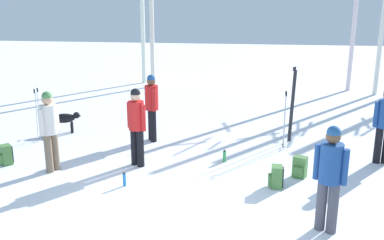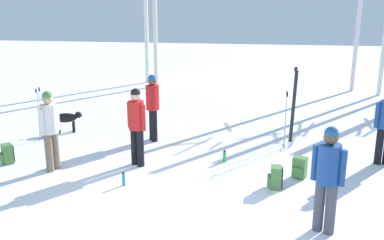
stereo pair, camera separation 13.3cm
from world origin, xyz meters
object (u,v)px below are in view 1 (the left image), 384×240
Objects in this scene: ski_poles_0 at (38,113)px; backpack_2 at (300,167)px; ski_poles_1 at (285,119)px; person_0 at (136,122)px; birch_tree_2 at (355,14)px; backpack_1 at (276,177)px; ski_pair_planted_0 at (292,105)px; person_4 at (152,103)px; birch_tree_0 at (142,1)px; water_bottle_1 at (124,180)px; person_1 at (50,126)px; birch_tree_3 at (384,13)px; backpack_0 at (6,155)px; person_2 at (330,172)px; dog at (66,119)px; water_bottle_0 at (224,156)px.

ski_poles_0 is 3.10× the size of backpack_2.
ski_poles_1 reaches higher than ski_poles_0.
person_0 is 11.25m from birch_tree_2.
birch_tree_2 is at bearing 71.80° from backpack_1.
ski_poles_1 is at bearing -108.36° from ski_pair_planted_0.
ski_poles_0 reaches higher than backpack_1.
ski_pair_planted_0 reaches higher than person_4.
ski_pair_planted_0 is 6.45m from ski_poles_0.
water_bottle_1 is at bearing -77.54° from birch_tree_0.
ski_poles_0 is 3.10× the size of backpack_1.
person_1 is at bearing -56.39° from ski_poles_0.
water_bottle_1 is 12.22m from birch_tree_3.
backpack_1 is 0.08× the size of birch_tree_2.
backpack_2 is at bearing -28.46° from person_4.
ski_poles_1 is 10.15m from birch_tree_0.
ski_pair_planted_0 reaches higher than ski_poles_0.
person_1 is 3.90× the size of backpack_0.
ski_poles_0 is at bearing -139.41° from birch_tree_2.
ski_poles_1 is 0.25× the size of birch_tree_2.
person_4 is at bearing 8.48° from ski_poles_0.
birch_tree_0 is 1.10× the size of birch_tree_3.
birch_tree_0 reaches higher than person_0.
backpack_1 is (4.65, -0.19, -0.77)m from person_1.
backpack_0 is at bearing -138.40° from birch_tree_3.
person_2 is at bearing -83.65° from ski_poles_1.
ski_pair_planted_0 is (5.13, 2.79, -0.03)m from person_1.
person_2 is at bearing -84.49° from backpack_2.
ski_pair_planted_0 is 4.35× the size of backpack_1.
person_4 is 2.58m from dog.
backpack_2 is 0.08× the size of birch_tree_2.
person_1 reaches higher than water_bottle_1.
birch_tree_3 is at bearing 72.41° from person_2.
person_2 is 13.57m from birch_tree_0.
birch_tree_3 is at bearing 67.27° from backpack_2.
birch_tree_3 is (9.63, 6.39, 2.65)m from dog.
backpack_2 is (0.01, -2.40, -0.74)m from ski_pair_planted_0.
ski_poles_0 is 4.98× the size of water_bottle_0.
ski_pair_planted_0 is (6.00, 0.17, 0.56)m from dog.
backpack_1 is 1.64m from water_bottle_0.
person_0 reaches higher than dog.
birch_tree_3 is at bearing 45.85° from person_1.
backpack_1 is at bearing -3.83° from backpack_0.
person_2 is at bearing -47.23° from person_4.
water_bottle_0 is 0.04× the size of birch_tree_0.
backpack_0 reaches higher than water_bottle_0.
ski_pair_planted_0 reaches higher than backpack_0.
person_2 is 1.21× the size of ski_poles_1.
person_0 reaches higher than water_bottle_0.
birch_tree_0 is (-5.56, 8.05, 2.72)m from ski_poles_1.
backpack_1 is at bearing -39.52° from person_4.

